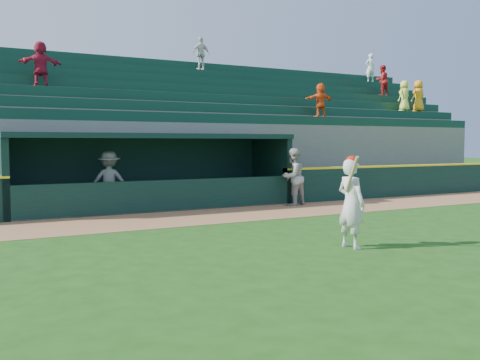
{
  "coord_description": "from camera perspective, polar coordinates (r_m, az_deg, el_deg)",
  "views": [
    {
      "loc": [
        -5.9,
        -9.27,
        2.16
      ],
      "look_at": [
        0.0,
        1.6,
        1.3
      ],
      "focal_mm": 40.0,
      "sensor_mm": 36.0,
      "label": 1
    }
  ],
  "objects": [
    {
      "name": "ground",
      "position": [
        11.2,
        3.94,
        -7.16
      ],
      "size": [
        120.0,
        120.0,
        0.0
      ],
      "primitive_type": "plane",
      "color": "#1D4812",
      "rests_on": "ground"
    },
    {
      "name": "warning_track",
      "position": [
        15.5,
        -5.84,
        -4.03
      ],
      "size": [
        40.0,
        3.0,
        0.01
      ],
      "primitive_type": "cube",
      "color": "#99653D",
      "rests_on": "ground"
    },
    {
      "name": "field_wall_right",
      "position": [
        24.12,
        20.4,
        0.03
      ],
      "size": [
        15.5,
        0.3,
        1.2
      ],
      "primitive_type": "cube",
      "color": "black",
      "rests_on": "ground"
    },
    {
      "name": "wall_stripe_right",
      "position": [
        24.09,
        20.43,
        1.52
      ],
      "size": [
        15.5,
        0.32,
        0.06
      ],
      "primitive_type": "cube",
      "color": "yellow",
      "rests_on": "field_wall_right"
    },
    {
      "name": "dugout_player_front",
      "position": [
        18.48,
        5.67,
        0.33
      ],
      "size": [
        1.12,
        0.97,
        1.98
      ],
      "primitive_type": "imported",
      "rotation": [
        0.0,
        0.0,
        3.4
      ],
      "color": "#AAAAA5",
      "rests_on": "ground"
    },
    {
      "name": "dugout_player_inside",
      "position": [
        17.49,
        -13.78,
        -0.1
      ],
      "size": [
        1.38,
        1.04,
        1.9
      ],
      "primitive_type": "imported",
      "rotation": [
        0.0,
        0.0,
        2.84
      ],
      "color": "#969691",
      "rests_on": "ground"
    },
    {
      "name": "dugout",
      "position": [
        18.27,
        -9.62,
        1.41
      ],
      "size": [
        9.4,
        2.8,
        2.46
      ],
      "color": "slate",
      "rests_on": "ground"
    },
    {
      "name": "stands",
      "position": [
        22.62,
        -13.36,
        4.48
      ],
      "size": [
        34.5,
        6.34,
        7.1
      ],
      "color": "slate",
      "rests_on": "ground"
    },
    {
      "name": "batter_at_plate",
      "position": [
        11.19,
        11.77,
        -2.31
      ],
      "size": [
        0.53,
        0.84,
        1.92
      ],
      "color": "silver",
      "rests_on": "ground"
    }
  ]
}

